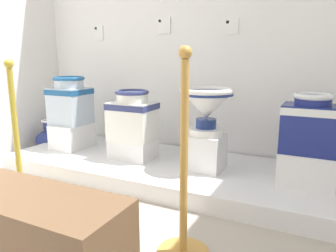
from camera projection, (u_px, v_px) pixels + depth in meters
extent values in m
cube|color=white|center=(168.00, 170.00, 2.71)|extent=(2.87, 1.00, 0.13)
cube|color=white|center=(72.00, 136.00, 3.12)|extent=(0.28, 0.37, 0.24)
cube|color=silver|center=(70.00, 106.00, 3.06)|extent=(0.32, 0.31, 0.35)
cube|color=#1C538B|center=(70.00, 92.00, 3.03)|extent=(0.33, 0.32, 0.05)
cylinder|color=silver|center=(69.00, 83.00, 3.01)|extent=(0.27, 0.27, 0.09)
torus|color=#1C538B|center=(69.00, 78.00, 3.00)|extent=(0.29, 0.29, 0.04)
cube|color=white|center=(133.00, 149.00, 2.80)|extent=(0.36, 0.28, 0.16)
cube|color=white|center=(133.00, 121.00, 2.75)|extent=(0.37, 0.29, 0.34)
cube|color=navy|center=(132.00, 106.00, 2.72)|extent=(0.38, 0.30, 0.05)
cylinder|color=white|center=(132.00, 97.00, 2.71)|extent=(0.27, 0.27, 0.09)
torus|color=navy|center=(132.00, 92.00, 2.70)|extent=(0.29, 0.29, 0.04)
cube|color=white|center=(205.00, 152.00, 2.51)|extent=(0.28, 0.29, 0.28)
cylinder|color=white|center=(206.00, 131.00, 2.48)|extent=(0.28, 0.28, 0.05)
cylinder|color=navy|center=(206.00, 123.00, 2.46)|extent=(0.16, 0.16, 0.07)
cone|color=white|center=(206.00, 105.00, 2.43)|extent=(0.41, 0.41, 0.22)
cylinder|color=navy|center=(207.00, 93.00, 2.42)|extent=(0.40, 0.40, 0.03)
torus|color=white|center=(207.00, 91.00, 2.41)|extent=(0.42, 0.42, 0.04)
cylinder|color=navy|center=(207.00, 91.00, 2.41)|extent=(0.29, 0.29, 0.01)
cube|color=white|center=(307.00, 168.00, 2.21)|extent=(0.37, 0.31, 0.23)
cube|color=navy|center=(310.00, 129.00, 2.15)|extent=(0.37, 0.28, 0.33)
cube|color=white|center=(312.00, 110.00, 2.12)|extent=(0.38, 0.29, 0.05)
cylinder|color=navy|center=(313.00, 100.00, 2.11)|extent=(0.23, 0.23, 0.06)
torus|color=white|center=(313.00, 96.00, 2.10)|extent=(0.26, 0.26, 0.04)
cube|color=white|center=(99.00, 33.00, 3.38)|extent=(0.11, 0.01, 0.15)
cube|color=#5B9E4C|center=(96.00, 28.00, 3.38)|extent=(0.02, 0.01, 0.02)
cube|color=white|center=(164.00, 26.00, 3.03)|extent=(0.14, 0.01, 0.15)
cube|color=#5B9E4C|center=(160.00, 21.00, 3.04)|extent=(0.02, 0.01, 0.02)
cube|color=white|center=(232.00, 27.00, 2.76)|extent=(0.12, 0.01, 0.13)
cube|color=slate|center=(228.00, 22.00, 2.76)|extent=(0.02, 0.01, 0.02)
cylinder|color=white|center=(50.00, 150.00, 3.47)|extent=(0.15, 0.15, 0.03)
ellipsoid|color=navy|center=(50.00, 139.00, 3.45)|extent=(0.29, 0.29, 0.21)
cylinder|color=navy|center=(49.00, 125.00, 3.41)|extent=(0.11, 0.11, 0.10)
torus|color=white|center=(48.00, 121.00, 3.40)|extent=(0.14, 0.14, 0.02)
cylinder|color=gold|center=(22.00, 195.00, 2.34)|extent=(0.27, 0.27, 0.02)
cylinder|color=gold|center=(16.00, 133.00, 2.24)|extent=(0.04, 0.04, 0.90)
sphere|color=gold|center=(9.00, 64.00, 2.14)|extent=(0.06, 0.06, 0.06)
cylinder|color=gold|center=(184.00, 161.00, 1.53)|extent=(0.04, 0.04, 0.96)
sphere|color=gold|center=(185.00, 52.00, 1.43)|extent=(0.06, 0.06, 0.06)
cube|color=brown|center=(8.00, 227.00, 1.52)|extent=(1.25, 0.36, 0.40)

